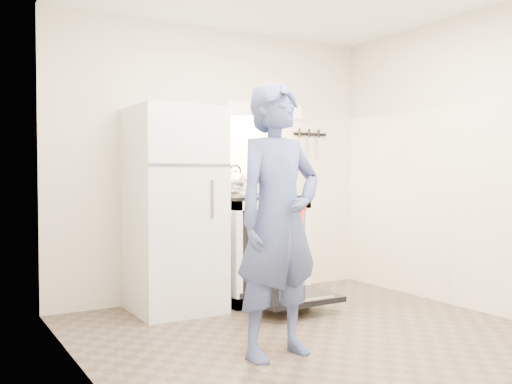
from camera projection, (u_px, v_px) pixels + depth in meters
floor at (337, 345)px, 3.83m from camera, size 3.60×3.60×0.00m
back_wall at (218, 163)px, 5.34m from camera, size 3.20×0.02×2.50m
refrigerator at (174, 209)px, 4.76m from camera, size 0.70×0.70×1.70m
stove_body at (256, 249)px, 5.21m from camera, size 0.76×0.65×0.92m
cooktop at (256, 197)px, 5.19m from camera, size 0.76×0.65×0.03m
backsplash at (241, 184)px, 5.43m from camera, size 0.76×0.07×0.20m
oven_door at (293, 298)px, 4.71m from camera, size 0.70×0.54×0.04m
oven_rack at (256, 251)px, 5.21m from camera, size 0.60×0.52×0.01m
range_hood at (252, 112)px, 5.23m from camera, size 0.76×0.50×0.12m
knife_strip at (310, 134)px, 5.85m from camera, size 0.40×0.02×0.03m
pizza_stone at (262, 250)px, 5.21m from camera, size 0.34×0.34×0.02m
tea_kettle at (235, 180)px, 5.28m from camera, size 0.23×0.19×0.28m
utensil_jar at (297, 185)px, 5.19m from camera, size 0.11×0.11×0.13m
person at (279, 220)px, 3.57m from camera, size 0.67×0.48×1.72m
dutch_oven at (285, 213)px, 4.06m from camera, size 0.34×0.27×0.23m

